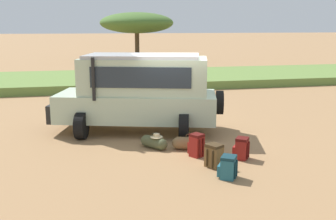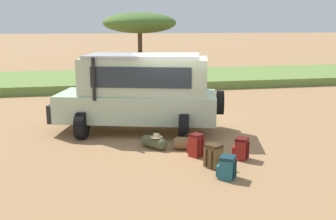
{
  "view_description": "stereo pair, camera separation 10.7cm",
  "coord_description": "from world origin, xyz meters",
  "views": [
    {
      "loc": [
        -2.86,
        -11.41,
        3.31
      ],
      "look_at": [
        -0.55,
        -0.97,
        1.0
      ],
      "focal_mm": 42.0,
      "sensor_mm": 36.0,
      "label": 1
    },
    {
      "loc": [
        -2.76,
        -11.43,
        3.31
      ],
      "look_at": [
        -0.55,
        -0.97,
        1.0
      ],
      "focal_mm": 42.0,
      "sensor_mm": 36.0,
      "label": 2
    }
  ],
  "objects": [
    {
      "name": "backpack_cluster_center",
      "position": [
        1.0,
        -2.56,
        0.27
      ],
      "size": [
        0.47,
        0.46,
        0.55
      ],
      "color": "maroon",
      "rests_on": "ground_plane"
    },
    {
      "name": "acacia_tree_left_mid",
      "position": [
        2.55,
        26.83,
        3.54
      ],
      "size": [
        7.04,
        6.76,
        4.55
      ],
      "color": "brown",
      "rests_on": "ground_plane"
    },
    {
      "name": "safari_vehicle",
      "position": [
        -1.09,
        0.61,
        1.29
      ],
      "size": [
        5.46,
        3.57,
        2.44
      ],
      "color": "#B2C6A8",
      "rests_on": "ground_plane"
    },
    {
      "name": "backpack_beside_front_wheel",
      "position": [
        0.14,
        -2.98,
        0.27
      ],
      "size": [
        0.48,
        0.47,
        0.57
      ],
      "color": "brown",
      "rests_on": "ground_plane"
    },
    {
      "name": "backpack_near_rear_wheel",
      "position": [
        0.2,
        -3.7,
        0.25
      ],
      "size": [
        0.49,
        0.48,
        0.51
      ],
      "color": "#235B6B",
      "rests_on": "ground_plane"
    },
    {
      "name": "backpack_outermost",
      "position": [
        -0.06,
        -2.14,
        0.29
      ],
      "size": [
        0.42,
        0.45,
        0.6
      ],
      "color": "maroon",
      "rests_on": "ground_plane"
    },
    {
      "name": "duffel_bag_low_black_case",
      "position": [
        -1.0,
        -1.22,
        0.17
      ],
      "size": [
        0.66,
        0.76,
        0.43
      ],
      "color": "#4C5133",
      "rests_on": "ground_plane"
    },
    {
      "name": "grass_bank",
      "position": [
        0.0,
        11.5,
        0.22
      ],
      "size": [
        120.0,
        7.0,
        0.44
      ],
      "color": "olive",
      "rests_on": "ground_plane"
    },
    {
      "name": "duffel_bag_soft_canvas",
      "position": [
        -0.1,
        -1.53,
        0.17
      ],
      "size": [
        0.87,
        0.5,
        0.45
      ],
      "color": "brown",
      "rests_on": "ground_plane"
    },
    {
      "name": "ground_plane",
      "position": [
        0.0,
        0.0,
        0.0
      ],
      "size": [
        320.0,
        320.0,
        0.0
      ],
      "primitive_type": "plane",
      "color": "#9E754C"
    }
  ]
}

